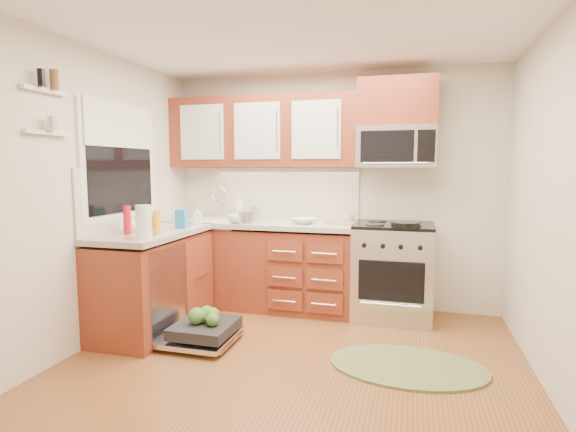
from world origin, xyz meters
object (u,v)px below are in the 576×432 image
(microwave, at_px, (396,147))
(stock_pot, at_px, (248,217))
(rug, at_px, (408,366))
(range, at_px, (393,271))
(dishwasher, at_px, (201,332))
(sink, at_px, (213,231))
(cutting_board, at_px, (342,223))
(bowl_a, at_px, (304,221))
(bowl_b, at_px, (239,219))
(paper_towel_roll, at_px, (144,222))
(upper_cabinets, at_px, (262,132))
(cup, at_px, (348,218))
(skillet, at_px, (406,225))

(microwave, height_order, stock_pot, microwave)
(rug, bearing_deg, range, 98.50)
(microwave, relative_size, dishwasher, 1.09)
(sink, relative_size, cutting_board, 2.10)
(stock_pot, bearing_deg, bowl_a, 11.73)
(range, bearing_deg, microwave, 90.00)
(bowl_b, bearing_deg, cutting_board, 9.21)
(stock_pot, relative_size, bowl_b, 0.86)
(dishwasher, xyz_separation_m, rug, (1.71, -0.00, -0.09))
(cutting_board, relative_size, paper_towel_roll, 1.08)
(cutting_board, xyz_separation_m, bowl_a, (-0.38, -0.07, 0.02))
(upper_cabinets, relative_size, stock_pot, 9.44)
(bowl_a, relative_size, bowl_b, 0.94)
(sink, relative_size, cup, 5.75)
(microwave, xyz_separation_m, rug, (0.17, -1.25, -1.69))
(microwave, bearing_deg, paper_towel_roll, -143.22)
(upper_cabinets, height_order, skillet, upper_cabinets)
(cutting_board, height_order, paper_towel_roll, paper_towel_roll)
(dishwasher, height_order, rug, dishwasher)
(rug, xyz_separation_m, cup, (-0.65, 1.35, 0.96))
(skillet, xyz_separation_m, stock_pot, (-1.58, 0.09, 0.02))
(microwave, relative_size, cutting_board, 2.57)
(dishwasher, bearing_deg, range, 36.27)
(range, bearing_deg, paper_towel_roll, -145.57)
(dishwasher, xyz_separation_m, stock_pot, (0.08, 0.97, 0.89))
(upper_cabinets, relative_size, microwave, 2.70)
(range, relative_size, skillet, 3.60)
(skillet, bearing_deg, stock_pot, 176.77)
(upper_cabinets, height_order, rug, upper_cabinets)
(microwave, relative_size, bowl_a, 3.21)
(range, relative_size, sink, 1.53)
(rug, height_order, bowl_b, bowl_b)
(bowl_a, bearing_deg, upper_cabinets, 159.50)
(range, relative_size, paper_towel_roll, 3.47)
(stock_pot, height_order, cup, stock_pot)
(stock_pot, relative_size, cutting_board, 0.74)
(rug, relative_size, cutting_board, 3.97)
(microwave, distance_m, bowl_a, 1.18)
(bowl_a, height_order, cup, cup)
(upper_cabinets, distance_m, cup, 1.30)
(sink, relative_size, bowl_a, 2.62)
(skillet, xyz_separation_m, cutting_board, (-0.63, 0.28, -0.04))
(range, height_order, paper_towel_roll, paper_towel_roll)
(sink, distance_m, bowl_a, 1.04)
(skillet, relative_size, cup, 2.45)
(microwave, relative_size, skillet, 2.88)
(sink, xyz_separation_m, cup, (1.45, 0.23, 0.17))
(skillet, relative_size, bowl_a, 1.11)
(dishwasher, height_order, paper_towel_roll, paper_towel_roll)
(sink, height_order, skillet, skillet)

